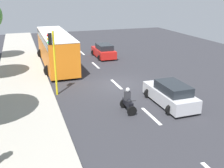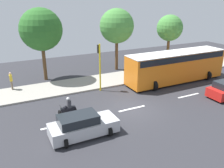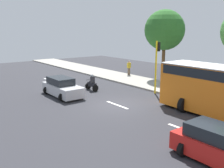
# 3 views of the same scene
# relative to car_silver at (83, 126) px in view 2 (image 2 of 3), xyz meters

# --- Properties ---
(ground_plane) EXTENTS (40.00, 60.00, 0.10)m
(ground_plane) POSITION_rel_car_silver_xyz_m (1.93, -4.86, -0.76)
(ground_plane) COLOR #2D2D33
(sidewalk) EXTENTS (4.00, 60.00, 0.15)m
(sidewalk) POSITION_rel_car_silver_xyz_m (8.93, -4.86, -0.64)
(sidewalk) COLOR #9E998E
(sidewalk) RESTS_ON ground
(lane_stripe_north) EXTENTS (0.20, 2.40, 0.01)m
(lane_stripe_north) POSITION_rel_car_silver_xyz_m (1.93, -10.86, -0.71)
(lane_stripe_north) COLOR white
(lane_stripe_north) RESTS_ON ground
(lane_stripe_mid) EXTENTS (0.20, 2.40, 0.01)m
(lane_stripe_mid) POSITION_rel_car_silver_xyz_m (1.93, -4.86, -0.71)
(lane_stripe_mid) COLOR white
(lane_stripe_mid) RESTS_ON ground
(lane_stripe_south) EXTENTS (0.20, 2.40, 0.01)m
(lane_stripe_south) POSITION_rel_car_silver_xyz_m (1.93, 1.14, -0.71)
(lane_stripe_south) COLOR white
(lane_stripe_south) RESTS_ON ground
(car_silver) EXTENTS (2.17, 4.37, 1.52)m
(car_silver) POSITION_rel_car_silver_xyz_m (0.00, 0.00, 0.00)
(car_silver) COLOR #B7B7BC
(car_silver) RESTS_ON ground
(city_bus) EXTENTS (3.20, 11.00, 3.16)m
(city_bus) POSITION_rel_car_silver_xyz_m (5.55, -12.31, 1.13)
(city_bus) COLOR orange
(city_bus) RESTS_ON ground
(motorcycle) EXTENTS (0.60, 1.30, 1.53)m
(motorcycle) POSITION_rel_car_silver_xyz_m (2.99, 0.09, -0.07)
(motorcycle) COLOR black
(motorcycle) RESTS_ON ground
(pedestrian_near_signal) EXTENTS (0.40, 0.24, 1.69)m
(pedestrian_near_signal) POSITION_rel_car_silver_xyz_m (10.37, 3.39, 0.35)
(pedestrian_near_signal) COLOR #72604C
(pedestrian_near_signal) RESTS_ON sidewalk
(traffic_light_corner) EXTENTS (0.49, 0.24, 4.50)m
(traffic_light_corner) POSITION_rel_car_silver_xyz_m (6.78, -4.18, 2.22)
(traffic_light_corner) COLOR yellow
(traffic_light_corner) RESTS_ON ground
(street_tree_north) EXTENTS (4.02, 4.02, 7.30)m
(street_tree_north) POSITION_rel_car_silver_xyz_m (12.24, -8.81, 4.56)
(street_tree_north) COLOR brown
(street_tree_north) RESTS_ON ground
(street_tree_center) EXTENTS (4.32, 4.32, 7.53)m
(street_tree_center) POSITION_rel_car_silver_xyz_m (12.26, -0.16, 4.64)
(street_tree_center) COLOR brown
(street_tree_center) RESTS_ON ground
(street_tree_south) EXTENTS (3.36, 3.36, 6.39)m
(street_tree_south) POSITION_rel_car_silver_xyz_m (11.86, -16.35, 3.97)
(street_tree_south) COLOR brown
(street_tree_south) RESTS_ON ground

